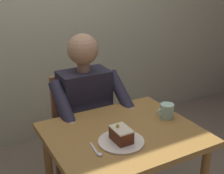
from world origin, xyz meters
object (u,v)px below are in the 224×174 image
object	(u,v)px
chair	(81,126)
coffee_cup	(167,111)
dining_table	(123,148)
cake_slice	(121,134)
seated_person	(89,116)
dessert_spoon	(97,151)

from	to	relation	value
chair	coffee_cup	xyz separation A→B (m)	(-0.33, 0.63, 0.32)
chair	coffee_cup	world-z (taller)	chair
dining_table	cake_slice	size ratio (longest dim) A/B	6.72
seated_person	cake_slice	size ratio (longest dim) A/B	9.55
coffee_cup	dessert_spoon	world-z (taller)	coffee_cup
seated_person	dessert_spoon	size ratio (longest dim) A/B	8.65
dining_table	dessert_spoon	world-z (taller)	dessert_spoon
chair	dining_table	bearing A→B (deg)	90.00
chair	coffee_cup	bearing A→B (deg)	118.03
cake_slice	dessert_spoon	xyz separation A→B (m)	(0.16, 0.02, -0.04)
dessert_spoon	cake_slice	bearing A→B (deg)	-171.96
cake_slice	dessert_spoon	distance (m)	0.17
coffee_cup	dessert_spoon	size ratio (longest dim) A/B	0.86
dining_table	coffee_cup	distance (m)	0.37
dessert_spoon	chair	bearing A→B (deg)	-106.76
cake_slice	coffee_cup	world-z (taller)	cake_slice
coffee_cup	dining_table	bearing A→B (deg)	3.93
dining_table	chair	bearing A→B (deg)	-90.00
dining_table	chair	world-z (taller)	chair
cake_slice	dessert_spoon	world-z (taller)	cake_slice
seated_person	dessert_spoon	distance (m)	0.65
dining_table	chair	xyz separation A→B (m)	(0.00, -0.65, -0.16)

